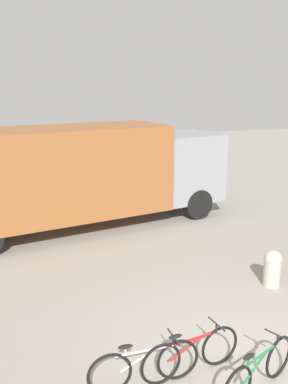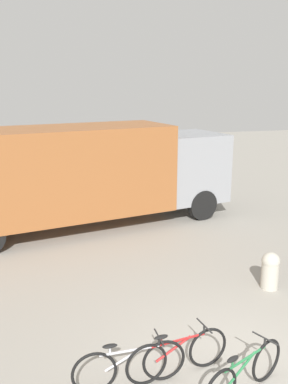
{
  "view_description": "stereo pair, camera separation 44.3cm",
  "coord_description": "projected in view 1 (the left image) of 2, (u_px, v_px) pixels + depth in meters",
  "views": [
    {
      "loc": [
        -3.33,
        -5.1,
        4.32
      ],
      "look_at": [
        -0.29,
        4.82,
        1.65
      ],
      "focal_mm": 40.0,
      "sensor_mm": 36.0,
      "label": 1
    },
    {
      "loc": [
        -2.91,
        -5.22,
        4.32
      ],
      "look_at": [
        -0.29,
        4.82,
        1.65
      ],
      "focal_mm": 40.0,
      "sensor_mm": 36.0,
      "label": 2
    }
  ],
  "objects": [
    {
      "name": "bicycle_near",
      "position": [
        144.0,
        365.0,
        6.17
      ],
      "size": [
        1.7,
        0.44,
        0.75
      ],
      "rotation": [
        0.0,
        0.0,
        0.02
      ],
      "color": "black",
      "rests_on": "ground"
    },
    {
      "name": "bollard_near_bench",
      "position": [
        272.0,
        267.0,
        9.27
      ],
      "size": [
        0.39,
        0.39,
        0.82
      ],
      "color": "#B2AD9E",
      "rests_on": "ground"
    },
    {
      "name": "delivery_truck",
      "position": [
        76.0,
        173.0,
        12.65
      ],
      "size": [
        9.64,
        4.11,
        3.07
      ],
      "rotation": [
        0.0,
        0.0,
        0.21
      ],
      "color": "#99592D",
      "rests_on": "ground"
    },
    {
      "name": "bicycle_middle",
      "position": [
        191.0,
        353.0,
        6.45
      ],
      "size": [
        1.69,
        0.44,
        0.75
      ],
      "rotation": [
        0.0,
        0.0,
        0.15
      ],
      "color": "black",
      "rests_on": "ground"
    },
    {
      "name": "ground_plane",
      "position": [
        251.0,
        364.0,
        6.75
      ],
      "size": [
        60.0,
        60.0,
        0.0
      ],
      "primitive_type": "plane",
      "color": "gray"
    },
    {
      "name": "bicycle_far",
      "position": [
        259.0,
        371.0,
        6.05
      ],
      "size": [
        1.56,
        0.77,
        0.75
      ],
      "rotation": [
        0.0,
        0.0,
        0.44
      ],
      "color": "black",
      "rests_on": "ground"
    }
  ]
}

